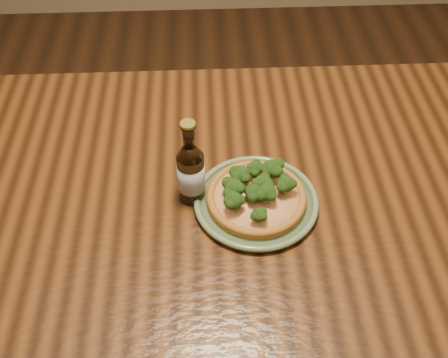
{
  "coord_description": "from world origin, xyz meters",
  "views": [
    {
      "loc": [
        -0.04,
        -0.71,
        1.63
      ],
      "look_at": [
        -0.0,
        0.05,
        0.82
      ],
      "focal_mm": 42.0,
      "sensor_mm": 36.0,
      "label": 1
    }
  ],
  "objects_px": {
    "table": "(224,210)",
    "plate": "(256,201)",
    "pizza": "(256,194)",
    "beer_bottle": "(191,172)"
  },
  "relations": [
    {
      "from": "plate",
      "to": "pizza",
      "type": "relative_size",
      "value": 1.26
    },
    {
      "from": "pizza",
      "to": "beer_bottle",
      "type": "bearing_deg",
      "value": 168.81
    },
    {
      "from": "pizza",
      "to": "beer_bottle",
      "type": "distance_m",
      "value": 0.15
    },
    {
      "from": "table",
      "to": "pizza",
      "type": "bearing_deg",
      "value": -42.57
    },
    {
      "from": "pizza",
      "to": "beer_bottle",
      "type": "height_order",
      "value": "beer_bottle"
    },
    {
      "from": "table",
      "to": "pizza",
      "type": "xyz_separation_m",
      "value": [
        0.07,
        -0.06,
        0.12
      ]
    },
    {
      "from": "plate",
      "to": "pizza",
      "type": "xyz_separation_m",
      "value": [
        -0.0,
        0.0,
        0.02
      ]
    },
    {
      "from": "table",
      "to": "plate",
      "type": "relative_size",
      "value": 5.83
    },
    {
      "from": "table",
      "to": "plate",
      "type": "height_order",
      "value": "plate"
    },
    {
      "from": "beer_bottle",
      "to": "table",
      "type": "bearing_deg",
      "value": 9.83
    }
  ]
}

